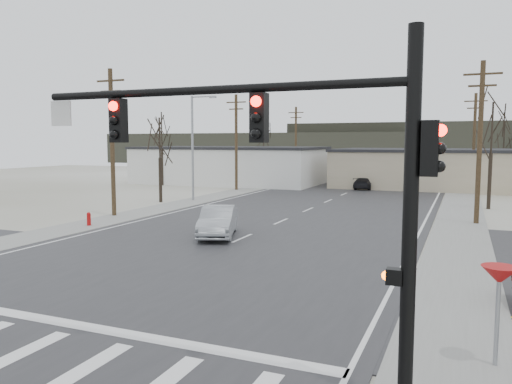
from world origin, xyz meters
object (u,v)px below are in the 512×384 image
sedan_crossing (218,221)px  car_far_a (365,183)px  fire_hydrant (89,219)px  car_far_b (339,169)px  traffic_signal_mast (311,164)px

sedan_crossing → car_far_a: 30.21m
sedan_crossing → car_far_a: bearing=65.5°
fire_hydrant → sedan_crossing: size_ratio=0.18×
car_far_a → car_far_b: bearing=-68.8°
sedan_crossing → car_far_b: bearing=76.4°
sedan_crossing → car_far_a: (2.35, 30.12, -0.14)m
sedan_crossing → car_far_b: size_ratio=1.11×
car_far_b → traffic_signal_mast: bearing=-69.5°
sedan_crossing → car_far_a: size_ratio=1.07×
car_far_a → car_far_b: car_far_b is taller
traffic_signal_mast → car_far_b: 69.76m
traffic_signal_mast → car_far_b: size_ratio=2.02×
traffic_signal_mast → car_far_a: traffic_signal_mast is taller
sedan_crossing → car_far_b: 54.02m
fire_hydrant → sedan_crossing: sedan_crossing is taller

